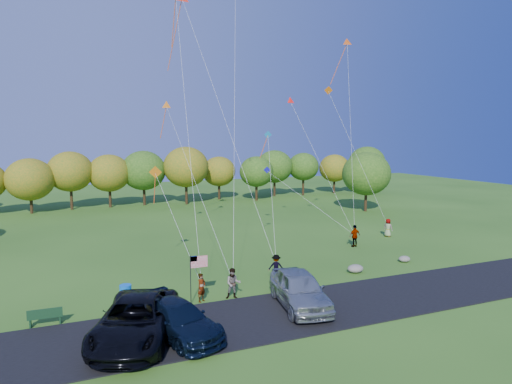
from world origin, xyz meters
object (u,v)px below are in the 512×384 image
Objects in this scene: flyer_e at (388,228)px; trash_barrel at (126,293)px; flyer_a at (201,287)px; flyer_d at (355,236)px; minivan_dark at (135,320)px; minivan_navy at (178,320)px; flyer_c at (276,267)px; minivan_silver at (300,289)px; park_bench at (45,317)px; flyer_b at (233,283)px.

flyer_e is 1.72× the size of trash_barrel.
flyer_a is 0.97× the size of flyer_e.
trash_barrel is (-19.58, -5.86, -0.45)m from flyer_d.
flyer_d is at bearing 50.76° from minivan_dark.
minivan_navy is at bearing -153.84° from flyer_a.
flyer_c is at bearing 18.78° from minivan_navy.
park_bench is at bearing 177.91° from minivan_silver.
minivan_navy is at bearing -32.21° from park_bench.
minivan_navy is at bearing -119.68° from flyer_b.
flyer_e is at bearing 17.84° from trash_barrel.
minivan_silver is at bearing -10.51° from park_bench.
flyer_e reaches higher than flyer_a.
minivan_silver is 3.59× the size of flyer_c.
trash_barrel is at bearing 11.38° from flyer_d.
flyer_b is at bearing 90.01° from flyer_e.
minivan_dark is at bearing 149.35° from minivan_navy.
minivan_dark is 5.23m from park_bench.
flyer_a reaches higher than flyer_c.
minivan_dark reaches higher than trash_barrel.
flyer_e reaches higher than park_bench.
park_bench is (-23.67, -7.71, -0.47)m from flyer_d.
flyer_b is at bearing 23.95° from flyer_d.
flyer_b is 15.81m from flyer_d.
flyer_c is at bearing 11.72° from park_bench.
minivan_navy is 3.23× the size of flyer_e.
flyer_b is at bearing 51.32° from minivan_dark.
flyer_d is at bearing 53.77° from minivan_silver.
minivan_silver is 3.96m from flyer_b.
park_bench is (-3.87, 3.48, -0.54)m from minivan_dark.
flyer_c is (5.72, 2.21, -0.02)m from flyer_a.
flyer_e reaches higher than flyer_c.
trash_barrel is at bearing 108.99° from minivan_dark.
minivan_silver is 3.04× the size of flyer_d.
flyer_b is 1.81× the size of trash_barrel.
flyer_d is 24.90m from park_bench.
flyer_a is 1.01× the size of park_bench.
minivan_silver is 15.13m from flyer_d.
minivan_silver reaches higher than flyer_e.
flyer_b is 1.05× the size of flyer_e.
minivan_dark is 6.93m from flyer_b.
minivan_silver reaches higher than minivan_navy.
minivan_dark is 1.19× the size of minivan_silver.
flyer_d is at bearing 19.71° from park_bench.
flyer_d is (17.93, 11.56, 0.09)m from minivan_navy.
minivan_dark is 1.25× the size of minivan_navy.
minivan_navy is at bearing 63.27° from flyer_c.
minivan_dark is 5.59m from flyer_a.
flyer_e is at bearing 49.32° from minivan_dark.
minivan_dark reaches higher than flyer_a.
flyer_a is at bearing 157.55° from minivan_silver.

